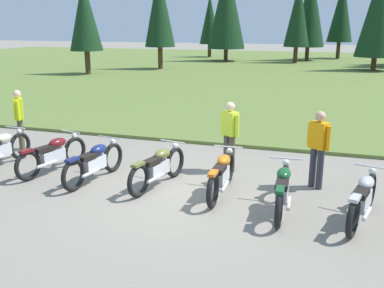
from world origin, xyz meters
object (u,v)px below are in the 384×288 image
at_px(motorcycle_british_green, 283,189).
at_px(rider_with_back_turned, 19,116).
at_px(motorcycle_silver, 363,198).
at_px(rider_checking_bike, 318,145).
at_px(motorcycle_orange, 222,174).
at_px(motorcycle_olive, 158,167).
at_px(motorcycle_maroon, 53,154).
at_px(motorcycle_navy, 95,162).
at_px(rider_near_row_end, 230,132).

bearing_deg(motorcycle_british_green, rider_with_back_turned, 164.70).
distance_m(motorcycle_silver, rider_with_back_turned, 9.03).
bearing_deg(rider_checking_bike, motorcycle_orange, -151.91).
relative_size(motorcycle_olive, motorcycle_british_green, 0.99).
xyz_separation_m(motorcycle_maroon, motorcycle_british_green, (5.40, -0.65, 0.00)).
height_order(motorcycle_olive, rider_checking_bike, rider_checking_bike).
relative_size(motorcycle_navy, rider_with_back_turned, 1.25).
xyz_separation_m(rider_near_row_end, rider_checking_bike, (2.01, -0.52, 0.00)).
height_order(motorcycle_british_green, rider_near_row_end, rider_near_row_end).
relative_size(motorcycle_olive, rider_with_back_turned, 1.24).
distance_m(motorcycle_olive, rider_with_back_turned, 4.95).
height_order(motorcycle_orange, rider_with_back_turned, rider_with_back_turned).
relative_size(rider_near_row_end, rider_with_back_turned, 1.00).
relative_size(motorcycle_navy, rider_near_row_end, 1.25).
bearing_deg(rider_checking_bike, rider_near_row_end, 165.43).
height_order(motorcycle_maroon, motorcycle_orange, same).
height_order(rider_near_row_end, rider_checking_bike, same).
distance_m(motorcycle_maroon, rider_near_row_end, 4.18).
bearing_deg(motorcycle_silver, rider_near_row_end, 145.13).
xyz_separation_m(motorcycle_olive, motorcycle_silver, (4.09, -0.55, 0.00)).
distance_m(motorcycle_maroon, motorcycle_british_green, 5.44).
bearing_deg(motorcycle_navy, rider_near_row_end, 29.94).
height_order(motorcycle_maroon, motorcycle_silver, same).
height_order(motorcycle_navy, motorcycle_orange, same).
bearing_deg(motorcycle_navy, rider_with_back_turned, 153.50).
distance_m(motorcycle_maroon, motorcycle_silver, 6.84).
distance_m(motorcycle_maroon, motorcycle_navy, 1.26).
xyz_separation_m(motorcycle_maroon, rider_checking_bike, (5.95, 0.80, 0.51)).
height_order(motorcycle_olive, motorcycle_orange, same).
distance_m(motorcycle_british_green, rider_with_back_turned, 7.67).
bearing_deg(motorcycle_orange, motorcycle_british_green, -20.44).
bearing_deg(motorcycle_maroon, motorcycle_orange, -2.35).
xyz_separation_m(motorcycle_maroon, rider_near_row_end, (3.94, 1.33, 0.51)).
distance_m(motorcycle_navy, motorcycle_silver, 5.58).
xyz_separation_m(motorcycle_silver, rider_checking_bike, (-0.85, 1.47, 0.51)).
xyz_separation_m(motorcycle_silver, rider_with_back_turned, (-8.78, 2.04, 0.51)).
bearing_deg(motorcycle_navy, motorcycle_maroon, 169.56).
distance_m(motorcycle_navy, motorcycle_olive, 1.48).
bearing_deg(motorcycle_olive, rider_checking_bike, 15.94).
relative_size(motorcycle_silver, rider_with_back_turned, 1.23).
distance_m(motorcycle_orange, motorcycle_silver, 2.72).
distance_m(motorcycle_olive, motorcycle_silver, 4.12).
bearing_deg(rider_with_back_turned, motorcycle_british_green, -15.30).
height_order(rider_near_row_end, rider_with_back_turned, same).
xyz_separation_m(rider_checking_bike, rider_with_back_turned, (-7.93, 0.57, 0.00)).
height_order(motorcycle_orange, rider_checking_bike, rider_checking_bike).
bearing_deg(motorcycle_orange, motorcycle_silver, -10.60).
xyz_separation_m(motorcycle_british_green, rider_checking_bike, (0.55, 1.45, 0.51)).
bearing_deg(motorcycle_british_green, motorcycle_navy, 174.27).
relative_size(rider_checking_bike, rider_with_back_turned, 1.00).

